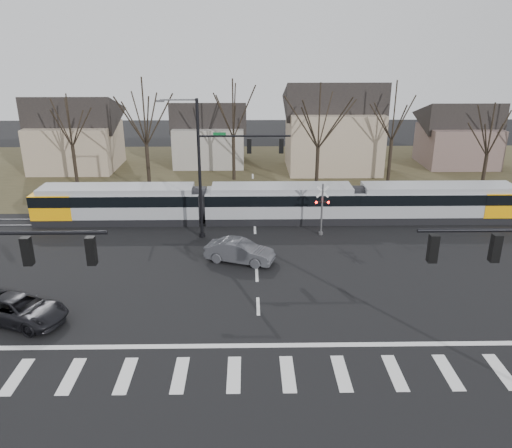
{
  "coord_description": "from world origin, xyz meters",
  "views": [
    {
      "loc": [
        -0.53,
        -22.45,
        14.02
      ],
      "look_at": [
        0.0,
        9.0,
        2.3
      ],
      "focal_mm": 35.0,
      "sensor_mm": 36.0,
      "label": 1
    }
  ],
  "objects_px": {
    "sedan": "(240,251)",
    "rail_crossing_signal": "(322,211)",
    "tram": "(279,202)",
    "suv": "(20,309)"
  },
  "relations": [
    {
      "from": "sedan",
      "to": "suv",
      "type": "distance_m",
      "value": 13.56
    },
    {
      "from": "tram",
      "to": "sedan",
      "type": "relative_size",
      "value": 8.08
    },
    {
      "from": "sedan",
      "to": "tram",
      "type": "bearing_deg",
      "value": -2.82
    },
    {
      "from": "sedan",
      "to": "rail_crossing_signal",
      "type": "height_order",
      "value": "rail_crossing_signal"
    },
    {
      "from": "suv",
      "to": "rail_crossing_signal",
      "type": "bearing_deg",
      "value": -35.28
    },
    {
      "from": "suv",
      "to": "rail_crossing_signal",
      "type": "xyz_separation_m",
      "value": [
        17.53,
        12.14,
        1.17
      ]
    },
    {
      "from": "tram",
      "to": "suv",
      "type": "distance_m",
      "value": 21.15
    },
    {
      "from": "sedan",
      "to": "rail_crossing_signal",
      "type": "bearing_deg",
      "value": -33.34
    },
    {
      "from": "sedan",
      "to": "rail_crossing_signal",
      "type": "distance_m",
      "value": 7.87
    },
    {
      "from": "suv",
      "to": "sedan",
      "type": "bearing_deg",
      "value": -37.37
    }
  ]
}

